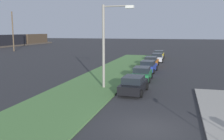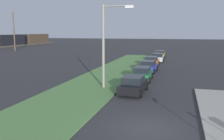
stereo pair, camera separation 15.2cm
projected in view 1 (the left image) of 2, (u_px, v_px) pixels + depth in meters
ground at (149, 128)px, 13.73m from camera, size 300.00×300.00×0.00m
grass_median at (94, 84)px, 24.92m from camera, size 60.00×6.00×0.12m
parked_car_black at (134, 85)px, 21.47m from camera, size 4.36×2.14×1.47m
parked_car_green at (142, 74)px, 26.87m from camera, size 4.32×2.06×1.47m
parked_car_blue at (148, 66)px, 32.35m from camera, size 4.38×2.18×1.47m
parked_car_orange at (151, 62)px, 37.46m from camera, size 4.36×2.14×1.47m
parked_car_silver at (157, 58)px, 43.06m from camera, size 4.33×2.08×1.47m
parked_car_yellow at (159, 54)px, 48.52m from camera, size 4.34×2.09×1.47m
streetlight at (107, 41)px, 22.44m from camera, size 0.49×2.88×7.50m
distant_utility_pole at (13, 32)px, 64.23m from camera, size 0.30×0.30×10.00m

